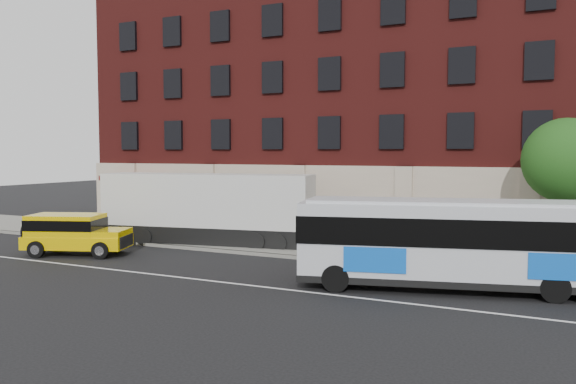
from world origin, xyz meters
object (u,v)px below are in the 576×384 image
at_px(yellow_suv, 73,232).
at_px(shipping_container, 207,210).
at_px(street_tree, 567,164).
at_px(city_bus, 466,241).
at_px(sign_pole, 113,216).

relative_size(yellow_suv, shipping_container, 0.45).
distance_m(street_tree, city_bus, 7.60).
distance_m(sign_pole, street_tree, 22.49).
height_order(sign_pole, street_tree, street_tree).
height_order(city_bus, yellow_suv, city_bus).
xyz_separation_m(sign_pole, shipping_container, (5.07, 1.45, 0.40)).
bearing_deg(city_bus, sign_pole, 170.80).
distance_m(sign_pole, shipping_container, 5.29).
xyz_separation_m(street_tree, shipping_container, (-16.97, -1.88, -2.55)).
distance_m(city_bus, shipping_container, 14.56).
distance_m(sign_pole, yellow_suv, 3.89).
xyz_separation_m(street_tree, yellow_suv, (-21.12, -7.10, -3.30)).
bearing_deg(city_bus, street_tree, 63.91).
bearing_deg(street_tree, yellow_suv, -161.42).
height_order(yellow_suv, shipping_container, shipping_container).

